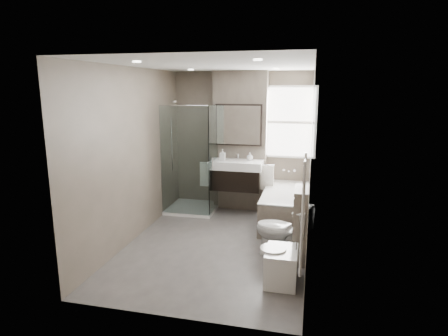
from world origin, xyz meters
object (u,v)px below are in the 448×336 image
(bathtub, at_px, (285,206))
(bidet, at_px, (281,265))
(vanity, at_px, (236,175))
(toilet, at_px, (282,231))

(bathtub, distance_m, bidet, 2.04)
(vanity, distance_m, toilet, 1.96)
(bathtub, distance_m, toilet, 1.34)
(vanity, height_order, toilet, vanity)
(toilet, relative_size, bidet, 1.44)
(bidet, bearing_deg, vanity, 113.25)
(toilet, xyz_separation_m, bidet, (0.04, -0.70, -0.17))
(vanity, xyz_separation_m, bathtub, (0.92, -0.33, -0.43))
(toilet, bearing_deg, bathtub, -160.29)
(bathtub, xyz_separation_m, toilet, (0.05, -1.34, 0.07))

